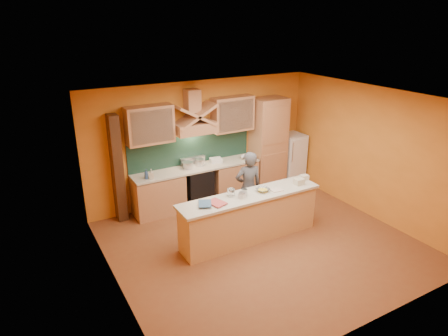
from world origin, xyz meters
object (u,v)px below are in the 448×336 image
fridge (291,158)px  person (248,188)px  mixing_bowl (263,190)px  stove (197,186)px  kitchen_scale (242,196)px

fridge → person: person is taller
fridge → mixing_bowl: bearing=-139.4°
stove → person: 1.44m
kitchen_scale → stove: bearing=72.5°
person → mixing_bowl: 0.63m
fridge → mixing_bowl: fridge is taller
stove → mixing_bowl: size_ratio=3.57×
fridge → kitchen_scale: 3.36m
person → kitchen_scale: size_ratio=13.90×
person → kitchen_scale: bearing=60.9°
person → fridge: bearing=-137.9°
mixing_bowl → kitchen_scale: bearing=-172.7°
fridge → person: 2.51m
kitchen_scale → mixing_bowl: size_ratio=0.45×
stove → person: size_ratio=0.58×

